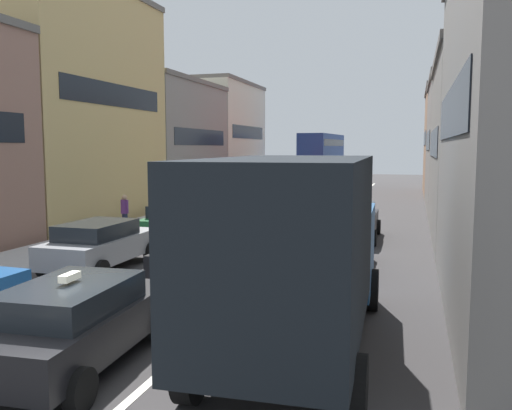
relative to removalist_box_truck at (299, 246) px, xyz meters
The scene contains 22 objects.
ground_plane 4.73m from the removalist_box_truck, 149.53° to the right, with size 140.00×140.00×0.00m, color #383536.
sidewalk_left 20.72m from the removalist_box_truck, 120.27° to the left, with size 2.60×64.00×0.14m, color #B7B7B7.
lane_stripe_left 18.73m from the removalist_box_truck, 106.86° to the left, with size 0.16×60.00×0.01m, color silver.
lane_stripe_right 18.04m from the removalist_box_truck, 96.40° to the left, with size 0.16×60.00×0.01m, color silver.
building_row_left 25.44m from the removalist_box_truck, 128.40° to the left, with size 7.20×43.90×11.74m.
building_row_right 20.90m from the removalist_box_truck, 72.66° to the left, with size 7.20×43.90×8.51m.
removalist_box_truck is the anchor object (origin of this frame).
taxi_centre_lane_front 4.06m from the removalist_box_truck, 154.29° to the right, with size 2.24×4.39×1.66m.
sedan_centre_lane_second 6.05m from the removalist_box_truck, 127.67° to the left, with size 2.08×4.31×1.49m.
wagon_left_lane_second 8.83m from the removalist_box_truck, 145.95° to the left, with size 2.07×4.30×1.49m.
hatchback_centre_lane_third 11.09m from the removalist_box_truck, 108.82° to the left, with size 2.09×4.32×1.49m.
sedan_left_lane_third 12.76m from the removalist_box_truck, 124.49° to the left, with size 2.23×4.38×1.49m.
coupe_centre_lane_fourth 17.04m from the removalist_box_truck, 103.24° to the left, with size 2.08×4.31×1.49m.
sedan_left_lane_fourth 18.05m from the removalist_box_truck, 112.79° to the left, with size 2.30×4.41×1.49m.
sedan_centre_lane_fifth 23.07m from the removalist_box_truck, 99.66° to the left, with size 2.16×4.35×1.49m.
sedan_left_lane_fifth 23.25m from the removalist_box_truck, 107.88° to the left, with size 2.19×4.36×1.49m.
sedan_right_lane_behind_truck 7.05m from the removalist_box_truck, 92.84° to the left, with size 2.07×4.30×1.49m.
wagon_right_lane_far 12.73m from the removalist_box_truck, 91.77° to the left, with size 2.10×4.32×1.49m.
bus_mid_queue_primary 32.00m from the removalist_box_truck, 102.50° to the left, with size 3.17×10.61×2.90m.
bus_far_queue_secondary 44.99m from the removalist_box_truck, 98.95° to the left, with size 3.20×10.61×5.06m.
pedestrian_near_kerb 15.73m from the removalist_box_truck, 131.41° to the left, with size 0.48×0.34×1.66m.
pedestrian_mid_sidewalk 18.11m from the removalist_box_truck, 122.51° to the left, with size 0.34×0.54×1.66m.
Camera 1 is at (5.66, -7.18, 3.75)m, focal length 37.71 mm.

